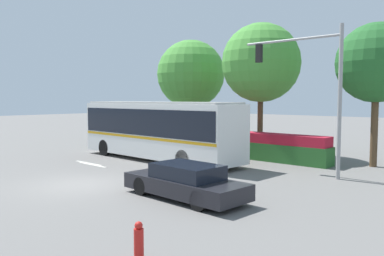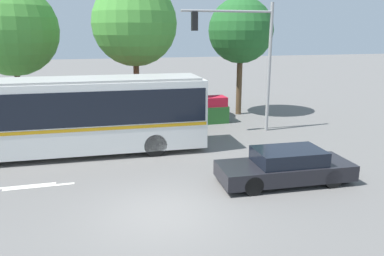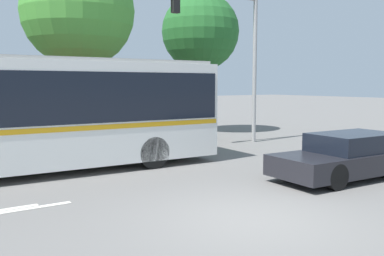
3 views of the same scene
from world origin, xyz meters
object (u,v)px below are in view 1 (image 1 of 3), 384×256
object	(u,v)px
sedan_foreground	(185,182)
traffic_light_pole	(314,80)
city_bus	(158,127)
street_tree_right	(377,63)
street_tree_centre	(261,63)
street_tree_left	(191,74)
fire_hydrant	(139,241)

from	to	relation	value
sedan_foreground	traffic_light_pole	bearing A→B (deg)	-99.14
city_bus	traffic_light_pole	size ratio (longest dim) A/B	1.65
street_tree_right	street_tree_centre	bearing A→B (deg)	-177.32
traffic_light_pole	street_tree_left	bearing A→B (deg)	-22.60
sedan_foreground	fire_hydrant	xyz separation A→B (m)	(2.87, -4.60, -0.19)
street_tree_centre	fire_hydrant	xyz separation A→B (m)	(6.79, -15.73, -5.36)
street_tree_centre	city_bus	bearing A→B (deg)	-120.17
street_tree_left	sedan_foreground	bearing A→B (deg)	-48.60
street_tree_centre	sedan_foreground	bearing A→B (deg)	-70.59
traffic_light_pole	fire_hydrant	size ratio (longest dim) A/B	7.91
street_tree_left	street_tree_right	world-z (taller)	street_tree_left
sedan_foreground	traffic_light_pole	size ratio (longest dim) A/B	0.72
street_tree_left	street_tree_right	distance (m)	13.47
traffic_light_pole	street_tree_centre	world-z (taller)	street_tree_centre
traffic_light_pole	street_tree_right	distance (m)	4.71
traffic_light_pole	fire_hydrant	world-z (taller)	traffic_light_pole
fire_hydrant	street_tree_centre	bearing A→B (deg)	113.35
street_tree_left	street_tree_centre	xyz separation A→B (m)	(6.73, -0.95, 0.37)
street_tree_right	sedan_foreground	bearing A→B (deg)	-103.77
street_tree_centre	traffic_light_pole	bearing A→B (deg)	-37.18
city_bus	street_tree_left	distance (m)	8.23
street_tree_left	street_tree_right	size ratio (longest dim) A/B	1.07
traffic_light_pole	street_tree_right	world-z (taller)	street_tree_right
city_bus	sedan_foreground	world-z (taller)	city_bus
street_tree_centre	street_tree_right	distance (m)	6.74
traffic_light_pole	street_tree_right	xyz separation A→B (m)	(1.32, 4.42, 0.98)
street_tree_right	city_bus	bearing A→B (deg)	-149.13
street_tree_right	traffic_light_pole	bearing A→B (deg)	-106.64
sedan_foreground	traffic_light_pole	distance (m)	8.13
street_tree_left	fire_hydrant	distance (m)	22.04
sedan_foreground	street_tree_left	bearing A→B (deg)	-45.82
traffic_light_pole	street_tree_left	world-z (taller)	street_tree_left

